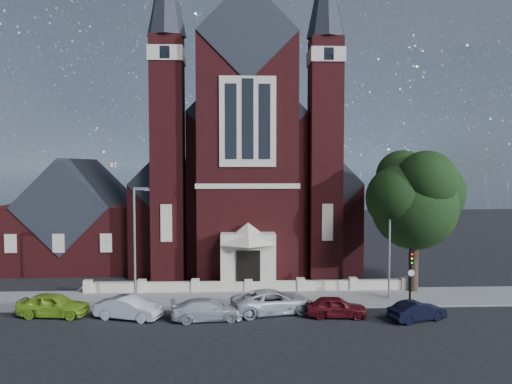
# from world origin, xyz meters

# --- Properties ---
(ground) EXTENTS (120.00, 120.00, 0.00)m
(ground) POSITION_xyz_m (0.00, 15.00, 0.00)
(ground) COLOR black
(ground) RESTS_ON ground
(pavement_strip) EXTENTS (60.00, 5.00, 0.12)m
(pavement_strip) POSITION_xyz_m (0.00, 4.50, 0.00)
(pavement_strip) COLOR slate
(pavement_strip) RESTS_ON ground
(forecourt_paving) EXTENTS (26.00, 3.00, 0.14)m
(forecourt_paving) POSITION_xyz_m (0.00, 8.50, 0.00)
(forecourt_paving) COLOR slate
(forecourt_paving) RESTS_ON ground
(forecourt_wall) EXTENTS (24.00, 0.40, 0.90)m
(forecourt_wall) POSITION_xyz_m (0.00, 6.50, 0.00)
(forecourt_wall) COLOR #B7A992
(forecourt_wall) RESTS_ON ground
(church) EXTENTS (20.01, 34.90, 29.20)m
(church) POSITION_xyz_m (-0.00, 22.94, 8.19)
(church) COLOR #4D1416
(church) RESTS_ON ground
(parish_hall) EXTENTS (12.00, 12.20, 10.24)m
(parish_hall) POSITION_xyz_m (-16.00, 18.00, 4.01)
(parish_hall) COLOR #4D1416
(parish_hall) RESTS_ON ground
(street_tree) EXTENTS (6.40, 6.60, 10.70)m
(street_tree) POSITION_xyz_m (12.60, 5.71, 6.96)
(street_tree) COLOR black
(street_tree) RESTS_ON ground
(street_lamp_left) EXTENTS (1.16, 0.22, 8.09)m
(street_lamp_left) POSITION_xyz_m (-7.91, 4.00, 4.60)
(street_lamp_left) COLOR gray
(street_lamp_left) RESTS_ON ground
(street_lamp_right) EXTENTS (1.16, 0.22, 8.09)m
(street_lamp_right) POSITION_xyz_m (10.09, 4.00, 4.60)
(street_lamp_right) COLOR gray
(street_lamp_right) RESTS_ON ground
(traffic_signal) EXTENTS (0.28, 0.42, 4.00)m
(traffic_signal) POSITION_xyz_m (11.00, 2.43, 2.58)
(traffic_signal) COLOR black
(traffic_signal) RESTS_ON ground
(car_lime_van) EXTENTS (4.63, 2.31, 1.52)m
(car_lime_van) POSITION_xyz_m (-12.56, 0.98, 0.76)
(car_lime_van) COLOR #7FA921
(car_lime_van) RESTS_ON ground
(car_silver_a) EXTENTS (4.43, 2.61, 1.38)m
(car_silver_a) POSITION_xyz_m (-7.68, 0.28, 0.69)
(car_silver_a) COLOR #B4B7BC
(car_silver_a) RESTS_ON ground
(car_silver_b) EXTENTS (4.67, 2.30, 1.30)m
(car_silver_b) POSITION_xyz_m (-2.74, -0.14, 0.65)
(car_silver_b) COLOR #AFB3B8
(car_silver_b) RESTS_ON ground
(car_white_suv) EXTENTS (5.90, 3.69, 1.52)m
(car_white_suv) POSITION_xyz_m (1.50, 1.16, 0.76)
(car_white_suv) COLOR silver
(car_white_suv) RESTS_ON ground
(car_dark_red) EXTENTS (4.00, 1.88, 1.32)m
(car_dark_red) POSITION_xyz_m (5.39, 0.10, 0.66)
(car_dark_red) COLOR #4F0D14
(car_dark_red) RESTS_ON ground
(car_navy) EXTENTS (3.91, 2.44, 1.22)m
(car_navy) POSITION_xyz_m (10.27, -0.84, 0.61)
(car_navy) COLOR black
(car_navy) RESTS_ON ground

